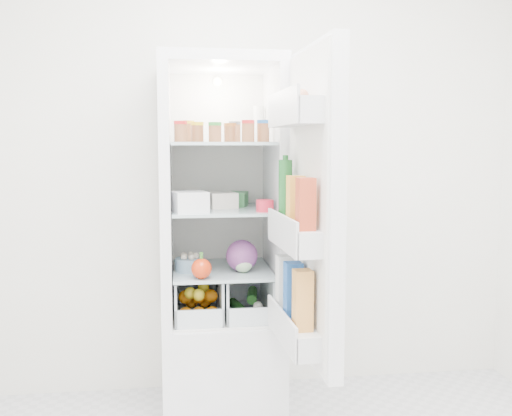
{
  "coord_description": "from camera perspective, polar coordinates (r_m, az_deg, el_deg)",
  "views": [
    {
      "loc": [
        -0.41,
        -1.67,
        1.37
      ],
      "look_at": [
        -0.06,
        0.95,
        1.08
      ],
      "focal_mm": 40.0,
      "sensor_mm": 36.0,
      "label": 1
    }
  ],
  "objects": [
    {
      "name": "room_walls",
      "position": [
        1.73,
        6.16,
        13.57
      ],
      "size": [
        3.02,
        3.02,
        2.61
      ],
      "color": "silver",
      "rests_on": "ground"
    },
    {
      "name": "refrigerator",
      "position": [
        3.01,
        -3.51,
        -7.34
      ],
      "size": [
        0.6,
        0.6,
        1.8
      ],
      "color": "white",
      "rests_on": "ground"
    },
    {
      "name": "shelf_low",
      "position": [
        2.93,
        -3.43,
        -6.2
      ],
      "size": [
        0.49,
        0.53,
        0.01
      ],
      "primitive_type": "cube",
      "color": "#A2B8BE",
      "rests_on": "refrigerator"
    },
    {
      "name": "shelf_mid",
      "position": [
        2.88,
        -3.47,
        -0.16
      ],
      "size": [
        0.49,
        0.53,
        0.02
      ],
      "primitive_type": "cube",
      "color": "#A2B8BE",
      "rests_on": "refrigerator"
    },
    {
      "name": "shelf_top",
      "position": [
        2.86,
        -3.52,
        6.42
      ],
      "size": [
        0.49,
        0.53,
        0.02
      ],
      "primitive_type": "cube",
      "color": "#A2B8BE",
      "rests_on": "refrigerator"
    },
    {
      "name": "crisper_left",
      "position": [
        2.95,
        -5.81,
        -8.71
      ],
      "size": [
        0.23,
        0.46,
        0.22
      ],
      "primitive_type": null,
      "color": "silver",
      "rests_on": "refrigerator"
    },
    {
      "name": "crisper_right",
      "position": [
        2.97,
        -1.03,
        -8.59
      ],
      "size": [
        0.23,
        0.46,
        0.22
      ],
      "primitive_type": null,
      "color": "silver",
      "rests_on": "refrigerator"
    },
    {
      "name": "condiment_jars",
      "position": [
        2.8,
        -3.64,
        7.45
      ],
      "size": [
        0.46,
        0.34,
        0.08
      ],
      "color": "#B21919",
      "rests_on": "shelf_top"
    },
    {
      "name": "squeeze_bottle",
      "position": [
        3.06,
        0.28,
        8.35
      ],
      "size": [
        0.06,
        0.06,
        0.19
      ],
      "primitive_type": "cylinder",
      "rotation": [
        0.0,
        0.0,
        -0.01
      ],
      "color": "silver",
      "rests_on": "shelf_top"
    },
    {
      "name": "tub_white",
      "position": [
        2.71,
        -6.63,
        0.62
      ],
      "size": [
        0.18,
        0.18,
        0.1
      ],
      "primitive_type": "cube",
      "rotation": [
        0.0,
        0.0,
        0.23
      ],
      "color": "silver",
      "rests_on": "shelf_mid"
    },
    {
      "name": "tub_cream",
      "position": [
        2.89,
        -3.4,
        0.79
      ],
      "size": [
        0.16,
        0.16,
        0.08
      ],
      "primitive_type": "cube",
      "rotation": [
        0.0,
        0.0,
        0.18
      ],
      "color": "silver",
      "rests_on": "shelf_mid"
    },
    {
      "name": "tin_red",
      "position": [
        2.72,
        0.89,
        0.24
      ],
      "size": [
        0.11,
        0.11,
        0.06
      ],
      "primitive_type": "cylinder",
      "rotation": [
        0.0,
        0.0,
        -0.37
      ],
      "color": "red",
      "rests_on": "shelf_mid"
    },
    {
      "name": "tub_green",
      "position": [
        2.97,
        -1.85,
        0.91
      ],
      "size": [
        0.13,
        0.15,
        0.07
      ],
      "primitive_type": "cube",
      "rotation": [
        0.0,
        0.0,
        -0.28
      ],
      "color": "#397E44",
      "rests_on": "shelf_mid"
    },
    {
      "name": "red_cabbage",
      "position": [
        2.85,
        -1.43,
        -4.78
      ],
      "size": [
        0.16,
        0.16,
        0.16
      ],
      "primitive_type": "sphere",
      "color": "#531F5B",
      "rests_on": "shelf_low"
    },
    {
      "name": "bell_pepper",
      "position": [
        2.7,
        -5.48,
        -6.06
      ],
      "size": [
        0.1,
        0.1,
        0.1
      ],
      "primitive_type": "sphere",
      "color": "red",
      "rests_on": "shelf_low"
    },
    {
      "name": "mushroom_bowl",
      "position": [
        2.88,
        -6.68,
        -5.65
      ],
      "size": [
        0.15,
        0.15,
        0.07
      ],
      "primitive_type": "cylinder",
      "rotation": [
        0.0,
        0.0,
        0.1
      ],
      "color": "#7DA1BB",
      "rests_on": "shelf_low"
    },
    {
      "name": "salad_bag",
      "position": [
        2.83,
        -1.3,
        -5.5
      ],
      "size": [
        0.1,
        0.1,
        0.1
      ],
      "primitive_type": "sphere",
      "color": "#B4D6A0",
      "rests_on": "shelf_low"
    },
    {
      "name": "citrus_pile",
      "position": [
        2.94,
        -5.79,
        -9.29
      ],
      "size": [
        0.2,
        0.31,
        0.16
      ],
      "color": "orange",
      "rests_on": "refrigerator"
    },
    {
      "name": "veg_pile",
      "position": [
        2.98,
        -0.93,
        -9.47
      ],
      "size": [
        0.16,
        0.3,
        0.1
      ],
      "color": "#1F501A",
      "rests_on": "refrigerator"
    },
    {
      "name": "fridge_door",
      "position": [
        2.35,
        5.24,
        -0.52
      ],
      "size": [
        0.2,
        0.6,
        1.3
      ],
      "rotation": [
        0.0,
        0.0,
        1.62
      ],
      "color": "white",
      "rests_on": "refrigerator"
    }
  ]
}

